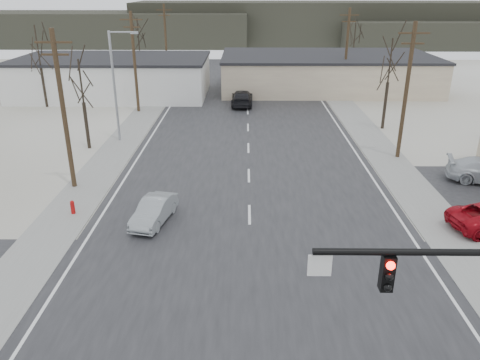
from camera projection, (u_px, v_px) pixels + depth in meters
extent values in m
plane|color=white|center=(251.00, 301.00, 19.60)|extent=(140.00, 140.00, 0.00)
cube|color=black|center=(249.00, 171.00, 33.44)|extent=(18.00, 110.00, 0.05)
cube|color=black|center=(251.00, 301.00, 19.59)|extent=(90.00, 10.00, 0.04)
cube|color=gray|center=(119.00, 148.00, 38.17)|extent=(3.00, 90.00, 0.06)
cube|color=gray|center=(379.00, 149.00, 37.95)|extent=(3.00, 90.00, 0.06)
cube|color=black|center=(387.00, 273.00, 11.69)|extent=(0.32, 0.30, 1.00)
sphere|color=#FF0C05|center=(391.00, 266.00, 11.41)|extent=(0.22, 0.22, 0.22)
cube|color=silver|center=(320.00, 265.00, 11.63)|extent=(0.60, 0.04, 0.60)
cylinder|color=#A50C0C|center=(73.00, 209.00, 26.96)|extent=(0.24, 0.24, 0.70)
sphere|color=#A50C0C|center=(72.00, 203.00, 26.80)|extent=(0.24, 0.24, 0.24)
cube|color=silver|center=(114.00, 78.00, 55.89)|extent=(22.00, 12.00, 4.20)
cube|color=black|center=(112.00, 58.00, 55.03)|extent=(22.30, 12.30, 0.30)
cube|color=beige|center=(326.00, 73.00, 59.36)|extent=(26.00, 14.00, 4.00)
cube|color=black|center=(327.00, 56.00, 58.53)|extent=(26.30, 14.30, 0.30)
cylinder|color=#402D1D|center=(64.00, 113.00, 28.88)|extent=(0.30, 0.30, 10.00)
cube|color=#402D1D|center=(53.00, 42.00, 27.27)|extent=(2.20, 0.12, 0.12)
cube|color=#402D1D|center=(55.00, 55.00, 27.54)|extent=(1.60, 0.12, 0.12)
cylinder|color=#402D1D|center=(135.00, 63.00, 47.35)|extent=(0.30, 0.30, 10.00)
cube|color=#402D1D|center=(131.00, 20.00, 45.74)|extent=(2.20, 0.12, 0.12)
cube|color=#402D1D|center=(132.00, 27.00, 46.00)|extent=(1.60, 0.12, 0.12)
cylinder|color=#402D1D|center=(166.00, 42.00, 65.81)|extent=(0.30, 0.30, 10.00)
cube|color=#402D1D|center=(164.00, 10.00, 64.20)|extent=(2.20, 0.12, 0.12)
cube|color=#402D1D|center=(164.00, 15.00, 64.47)|extent=(1.60, 0.12, 0.12)
cylinder|color=#402D1D|center=(406.00, 93.00, 34.18)|extent=(0.30, 0.30, 10.00)
cube|color=#402D1D|center=(414.00, 33.00, 32.57)|extent=(2.20, 0.12, 0.12)
cube|color=#402D1D|center=(413.00, 43.00, 32.84)|extent=(1.60, 0.12, 0.12)
cylinder|color=#402D1D|center=(346.00, 53.00, 54.50)|extent=(0.30, 0.30, 10.00)
cube|color=#402D1D|center=(349.00, 15.00, 52.88)|extent=(2.20, 0.12, 0.12)
cube|color=#402D1D|center=(349.00, 22.00, 53.15)|extent=(1.60, 0.12, 0.12)
cylinder|color=gray|center=(115.00, 88.00, 38.30)|extent=(0.20, 0.20, 9.00)
cylinder|color=gray|center=(121.00, 32.00, 36.60)|extent=(2.00, 0.12, 0.12)
cube|color=gray|center=(134.00, 33.00, 36.61)|extent=(0.60, 0.25, 0.18)
cylinder|color=black|center=(87.00, 126.00, 37.48)|extent=(0.28, 0.28, 3.75)
cylinder|color=black|center=(81.00, 84.00, 36.19)|extent=(0.14, 0.14, 3.75)
cylinder|color=black|center=(385.00, 106.00, 42.66)|extent=(0.28, 0.28, 4.25)
cylinder|color=black|center=(390.00, 63.00, 41.19)|extent=(0.14, 0.14, 4.25)
cylinder|color=black|center=(141.00, 68.00, 61.36)|extent=(0.28, 0.28, 4.50)
cylinder|color=black|center=(138.00, 36.00, 59.80)|extent=(0.14, 0.14, 4.50)
cylinder|color=black|center=(352.00, 64.00, 66.69)|extent=(0.28, 0.28, 4.00)
cylinder|color=black|center=(355.00, 37.00, 65.31)|extent=(0.14, 0.14, 4.00)
cylinder|color=black|center=(44.00, 86.00, 50.36)|extent=(0.28, 0.28, 4.50)
cylinder|color=black|center=(38.00, 47.00, 48.80)|extent=(0.14, 0.14, 4.50)
cube|color=#333026|center=(89.00, 29.00, 103.57)|extent=(70.00, 18.00, 7.00)
cube|color=#333026|center=(313.00, 23.00, 106.36)|extent=(80.00, 18.00, 9.00)
cube|color=#333026|center=(477.00, 33.00, 101.13)|extent=(60.00, 18.00, 5.50)
imported|color=gray|center=(154.00, 211.00, 25.91)|extent=(2.26, 4.27, 1.34)
imported|color=black|center=(242.00, 98.00, 51.39)|extent=(2.39, 5.66, 1.63)
imported|color=black|center=(252.00, 75.00, 65.59)|extent=(1.87, 3.84, 1.26)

